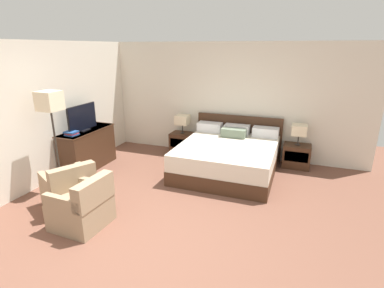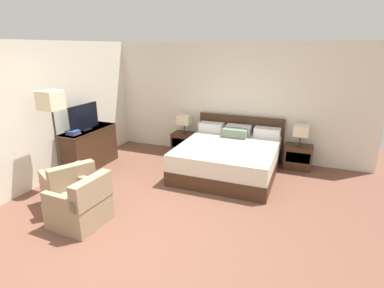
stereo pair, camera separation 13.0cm
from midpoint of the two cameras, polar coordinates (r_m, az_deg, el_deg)
name	(u,v)px [view 1 (the left image)]	position (r m, az deg, el deg)	size (l,w,h in m)	color
ground_plane	(140,249)	(4.07, -10.88, -19.10)	(11.46, 11.46, 0.00)	brown
wall_back	(222,100)	(6.92, 5.12, 8.30)	(6.42, 0.06, 2.55)	silver
wall_left	(57,111)	(6.31, -24.93, 5.75)	(0.06, 5.62, 2.55)	silver
bed	(228,157)	(6.08, 6.28, -2.40)	(1.92, 2.05, 0.97)	#422819
nightstand_left	(183,143)	(7.16, -2.32, 0.21)	(0.55, 0.41, 0.49)	#422819
nightstand_right	(296,156)	(6.66, 18.73, -2.17)	(0.55, 0.41, 0.49)	#422819
table_lamp_left	(182,120)	(7.01, -2.37, 4.62)	(0.30, 0.30, 0.43)	#332D28
table_lamp_right	(299,130)	(6.49, 19.23, 2.52)	(0.30, 0.30, 0.43)	#332D28
dresser	(88,148)	(6.60, -19.77, -0.80)	(0.48, 1.30, 0.83)	#422819
tv	(82,118)	(6.38, -20.73, 4.60)	(0.18, 0.79, 0.52)	black
book_red_cover	(72,135)	(6.18, -22.48, 1.65)	(0.22, 0.20, 0.02)	#234C8E
book_blue_cover	(72,133)	(6.17, -22.49, 1.88)	(0.19, 0.17, 0.03)	#B7282D
book_small_top	(71,132)	(6.17, -22.62, 2.13)	(0.23, 0.19, 0.03)	#234C8E
armchair_by_window	(70,190)	(5.17, -22.96, -8.10)	(0.93, 0.93, 0.76)	#9E8466
armchair_companion	(83,208)	(4.59, -20.83, -11.24)	(0.72, 0.71, 0.76)	#9E8466
floor_lamp	(50,108)	(5.44, -25.99, 6.21)	(0.33, 0.33, 1.76)	#332D28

